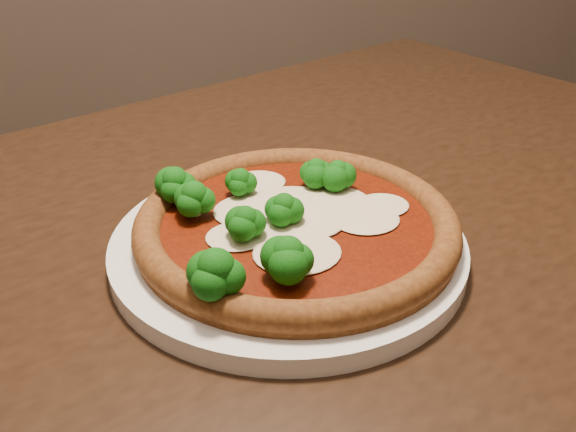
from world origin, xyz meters
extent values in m
cube|color=black|center=(-0.07, -0.05, 0.73)|extent=(1.51, 1.20, 0.04)
cylinder|color=black|center=(0.37, 0.49, 0.35)|extent=(0.06, 0.06, 0.71)
cylinder|color=white|center=(-0.03, -0.12, 0.76)|extent=(0.32, 0.32, 0.02)
cylinder|color=brown|center=(-0.02, -0.12, 0.77)|extent=(0.29, 0.29, 0.01)
torus|color=brown|center=(-0.02, -0.12, 0.78)|extent=(0.29, 0.29, 0.03)
cylinder|color=#5F1504|center=(-0.02, -0.12, 0.78)|extent=(0.24, 0.24, 0.00)
ellipsoid|color=beige|center=(-0.04, -0.04, 0.78)|extent=(0.06, 0.05, 0.00)
ellipsoid|color=beige|center=(-0.03, -0.11, 0.78)|extent=(0.12, 0.11, 0.01)
ellipsoid|color=beige|center=(0.02, -0.10, 0.78)|extent=(0.08, 0.07, 0.01)
ellipsoid|color=beige|center=(-0.04, -0.17, 0.78)|extent=(0.08, 0.07, 0.01)
ellipsoid|color=beige|center=(0.04, -0.14, 0.78)|extent=(0.06, 0.06, 0.00)
ellipsoid|color=beige|center=(-0.08, -0.14, 0.78)|extent=(0.06, 0.05, 0.00)
ellipsoid|color=beige|center=(-0.06, -0.10, 0.78)|extent=(0.07, 0.07, 0.01)
ellipsoid|color=beige|center=(0.06, -0.12, 0.78)|extent=(0.05, 0.05, 0.00)
ellipsoid|color=#147312|center=(-0.06, -0.21, 0.81)|extent=(0.05, 0.05, 0.04)
ellipsoid|color=#147312|center=(-0.11, -0.09, 0.80)|extent=(0.04, 0.04, 0.04)
ellipsoid|color=#147312|center=(-0.04, -0.13, 0.80)|extent=(0.04, 0.04, 0.03)
ellipsoid|color=#147312|center=(0.03, -0.08, 0.80)|extent=(0.04, 0.04, 0.03)
ellipsoid|color=#147312|center=(-0.11, -0.22, 0.81)|extent=(0.05, 0.05, 0.04)
ellipsoid|color=#147312|center=(-0.12, -0.06, 0.81)|extent=(0.04, 0.04, 0.04)
ellipsoid|color=#147312|center=(-0.08, -0.14, 0.80)|extent=(0.04, 0.04, 0.03)
ellipsoid|color=#147312|center=(0.01, -0.07, 0.80)|extent=(0.04, 0.04, 0.03)
ellipsoid|color=#147312|center=(-0.06, -0.07, 0.80)|extent=(0.03, 0.03, 0.03)
camera|label=1|loc=(-0.17, -0.60, 1.08)|focal=40.00mm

